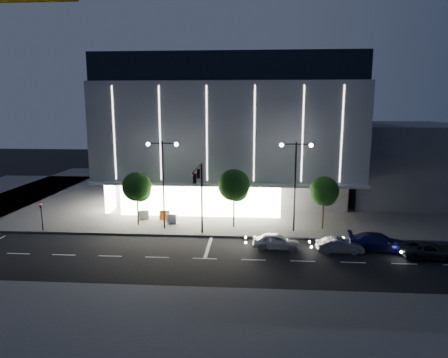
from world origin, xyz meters
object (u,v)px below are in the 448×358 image
tree_mid (234,187)px  barrier_c (165,215)px  tree_left (137,188)px  street_lamp_west (163,172)px  street_lamp_east (295,173)px  ped_signal_far (42,213)px  traffic_mast (200,187)px  tree_right (324,193)px  car_fourth (430,250)px  car_second (340,246)px  barrier_d (172,219)px  barrier_b (144,215)px  car_third (379,242)px  car_lead (276,241)px

tree_mid → barrier_c: size_ratio=5.59×
tree_mid → barrier_c: bearing=164.4°
tree_left → barrier_c: 4.62m
tree_mid → street_lamp_west: bearing=-171.7°
street_lamp_east → ped_signal_far: street_lamp_east is taller
traffic_mast → tree_right: size_ratio=1.28×
street_lamp_east → car_fourth: 13.24m
tree_left → car_second: size_ratio=1.46×
barrier_c → barrier_d: same height
car_fourth → barrier_b: bearing=71.8°
street_lamp_west → barrier_d: size_ratio=8.18×
traffic_mast → car_third: (15.88, -1.92, -4.28)m
car_third → tree_right: bearing=41.4°
tree_right → car_lead: 8.31m
street_lamp_east → car_third: size_ratio=1.74×
car_fourth → ped_signal_far: bearing=83.5°
street_lamp_west → ped_signal_far: street_lamp_west is taller
street_lamp_east → car_third: bearing=-33.7°
barrier_c → car_lead: bearing=-41.8°
traffic_mast → street_lamp_east: size_ratio=0.79×
barrier_b → tree_right: bearing=-25.0°
street_lamp_east → car_second: 8.26m
car_second → barrier_d: 17.44m
car_third → barrier_d: size_ratio=4.71×
tree_left → barrier_d: (3.38, 0.69, -3.38)m
ped_signal_far → barrier_c: bearing=22.5°
tree_right → barrier_c: 17.16m
car_fourth → barrier_d: 24.37m
street_lamp_east → tree_right: 3.81m
tree_right → car_second: 7.17m
tree_left → barrier_b: bearing=89.5°
tree_right → car_third: size_ratio=1.06×
car_fourth → barrier_b: size_ratio=4.29×
traffic_mast → car_second: bearing=-12.4°
street_lamp_east → car_second: bearing=-58.0°
traffic_mast → barrier_c: bearing=128.7°
barrier_b → street_lamp_west: bearing=-64.7°
street_lamp_east → tree_right: size_ratio=1.63×
barrier_b → car_third: bearing=-37.4°
tree_mid → barrier_c: (-7.71, 2.16, -3.68)m
car_lead → car_second: 5.39m
tree_mid → car_lead: (3.97, -5.79, -3.64)m
tree_left → barrier_c: bearing=43.4°
street_lamp_west → tree_mid: 7.28m
tree_mid → barrier_b: (-9.98, 2.01, -3.68)m
tree_mid → ped_signal_far: bearing=-172.4°
street_lamp_east → barrier_b: size_ratio=8.18×
tree_left → barrier_b: (0.02, 2.01, -3.38)m
tree_left → car_fourth: size_ratio=1.21×
tree_right → car_third: (3.85, -5.60, -3.13)m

